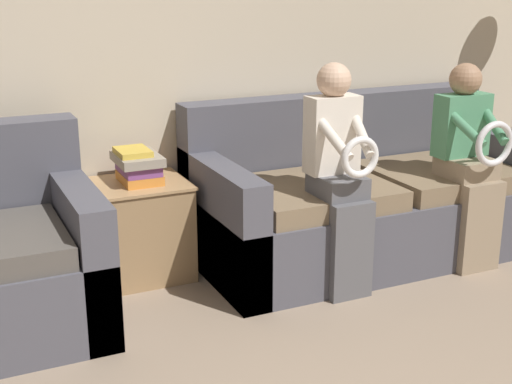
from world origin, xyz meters
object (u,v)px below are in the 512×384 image
at_px(child_right_seated, 470,157).
at_px(side_shelf, 140,228).
at_px(book_stack, 138,166).
at_px(child_left_seated, 340,169).
at_px(couch_main, 364,201).

distance_m(child_right_seated, side_shelf, 1.91).
bearing_deg(side_shelf, book_stack, 39.10).
distance_m(child_left_seated, side_shelf, 1.16).
height_order(child_right_seated, book_stack, child_right_seated).
height_order(couch_main, child_left_seated, child_left_seated).
height_order(side_shelf, book_stack, book_stack).
xyz_separation_m(child_left_seated, child_right_seated, (0.86, -0.01, -0.03)).
bearing_deg(book_stack, couch_main, -9.02).
relative_size(child_right_seated, side_shelf, 2.12).
bearing_deg(couch_main, child_left_seated, -136.79).
height_order(child_left_seated, side_shelf, child_left_seated).
xyz_separation_m(child_left_seated, side_shelf, (-0.91, 0.61, -0.39)).
distance_m(couch_main, book_stack, 1.39).
distance_m(child_right_seated, book_stack, 1.87).
bearing_deg(book_stack, side_shelf, -140.90).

